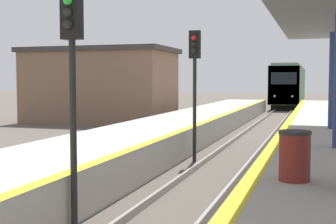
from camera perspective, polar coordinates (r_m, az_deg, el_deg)
name	(u,v)px	position (r m, az deg, el deg)	size (l,w,h in m)	color
train	(289,86)	(50.25, 14.57, 3.14)	(2.69, 17.88, 4.22)	black
signal_near	(72,62)	(8.39, -11.63, 6.05)	(0.36, 0.31, 4.30)	black
signal_mid	(195,70)	(15.31, 3.26, 5.10)	(0.36, 0.31, 4.30)	black
trash_bin	(295,156)	(8.21, 15.18, -5.16)	(0.55, 0.55, 0.85)	maroon
station_building	(100,85)	(30.47, -8.23, 3.27)	(9.40, 5.46, 4.73)	brown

